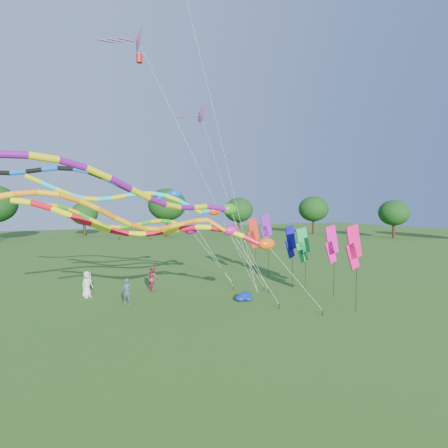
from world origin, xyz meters
name	(u,v)px	position (x,y,z in m)	size (l,w,h in m)	color
ground	(256,319)	(0.00, 0.00, 0.00)	(160.00, 160.00, 0.00)	#2D5B18
tree_ring	(131,214)	(-5.99, 2.10, 5.51)	(120.17, 116.76, 9.49)	#382314
tube_kite_red	(181,231)	(-3.76, 0.93, 4.66)	(14.44, 3.39, 6.85)	black
tube_kite_orange	(161,220)	(-5.08, -0.06, 5.27)	(13.49, 2.50, 7.07)	black
tube_kite_purple	(144,192)	(-5.53, 1.23, 6.59)	(17.93, 6.10, 8.66)	black
tube_kite_blue	(104,183)	(-6.52, 6.98, 7.25)	(15.65, 1.85, 8.85)	black
tube_kite_cyan	(154,201)	(-3.88, 5.56, 6.17)	(14.33, 1.55, 8.09)	black
tube_kite_green	(145,224)	(-3.84, 7.89, 4.71)	(12.22, 1.26, 6.56)	black
delta_kite_high_a	(137,40)	(-4.59, 6.22, 15.78)	(9.36, 3.00, 17.21)	black
delta_kite_high_c	(200,115)	(1.39, 10.93, 13.02)	(3.37, 7.63, 14.54)	black
banner_pole_green	(303,245)	(6.42, 4.47, 3.16)	(1.16, 0.19, 4.42)	black
banner_pole_magenta_a	(354,247)	(5.28, -1.42, 3.66)	(1.16, 0.10, 4.92)	black
banner_pole_magenta_b	(331,244)	(6.65, 1.82, 3.43)	(1.16, 0.11, 4.70)	black
banner_pole_blue_b	(291,242)	(6.57, 6.09, 3.23)	(1.16, 0.28, 4.49)	black
banner_pole_red	(253,233)	(5.27, 9.32, 3.67)	(1.16, 0.18, 4.94)	black
banner_pole_violet	(266,229)	(6.48, 9.35, 3.99)	(1.16, 0.13, 5.26)	black
blue_nylon_heap	(242,296)	(1.30, 3.98, 0.19)	(1.08, 1.01, 0.46)	#0B2695
person_a	(87,284)	(-7.44, 8.73, 0.85)	(0.83, 0.54, 1.70)	beige
person_b	(127,291)	(-5.50, 5.82, 0.79)	(0.58, 0.38, 1.59)	#39434F
person_c	(153,278)	(-3.15, 8.65, 0.87)	(0.85, 0.66, 1.74)	maroon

